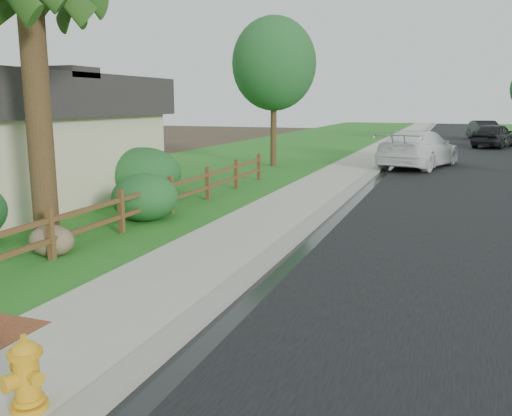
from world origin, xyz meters
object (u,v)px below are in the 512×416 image
at_px(fire_hydrant, 26,376).
at_px(dark_car_mid, 494,135).
at_px(ranch_fence, 148,201).
at_px(white_suv, 418,149).

xyz_separation_m(fire_hydrant, dark_car_mid, (6.31, 37.27, 0.40)).
xyz_separation_m(ranch_fence, dark_car_mid, (9.81, 29.23, 0.24)).
distance_m(ranch_fence, white_suv, 16.32).
xyz_separation_m(fire_hydrant, white_suv, (2.17, 23.34, 0.45)).
bearing_deg(ranch_fence, white_suv, 69.67).
bearing_deg(fire_hydrant, ranch_fence, 113.52).
distance_m(ranch_fence, fire_hydrant, 8.77).
bearing_deg(fire_hydrant, white_suv, 84.69).
height_order(ranch_fence, fire_hydrant, ranch_fence).
bearing_deg(dark_car_mid, fire_hydrant, 99.31).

